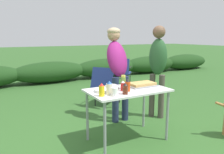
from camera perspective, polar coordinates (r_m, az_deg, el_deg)
ground_plane at (r=3.25m, az=3.94°, el=-16.02°), size 60.00×60.00×0.00m
shrub_hedge at (r=7.23m, az=-15.80°, el=1.26°), size 14.40×0.90×0.66m
folding_table at (r=3.01m, az=4.10°, el=-4.65°), size 1.10×0.64×0.74m
food_tray at (r=3.19m, az=7.85°, el=-1.95°), size 0.41×0.25×0.06m
plate_stack at (r=2.85m, az=-2.51°, el=-3.55°), size 0.21×0.21×0.03m
mixing_bowl at (r=3.02m, az=0.02°, el=-2.44°), size 0.20×0.20×0.06m
paper_cup_stack at (r=2.64m, az=0.71°, el=-3.89°), size 0.08×0.08×0.10m
relish_jar at (r=3.01m, az=2.98°, el=-1.31°), size 0.06×0.06×0.19m
mayo_bottle at (r=2.71m, az=-0.71°, el=-2.85°), size 0.08×0.08×0.17m
ketchup_bottle at (r=2.91m, az=2.87°, el=-2.29°), size 0.06×0.06×0.13m
bbq_sauce_bottle at (r=2.72m, az=3.49°, el=-3.13°), size 0.07×0.07×0.14m
hot_sauce_bottle at (r=2.87m, az=4.11°, el=-2.20°), size 0.07×0.07×0.17m
mustard_bottle at (r=2.63m, az=-2.72°, el=-3.38°), size 0.07×0.07×0.16m
standing_person_in_red_jacket at (r=3.74m, az=1.36°, el=3.69°), size 0.36×0.47×1.60m
standing_person_with_beanie at (r=3.91m, az=11.89°, el=3.77°), size 0.36×0.39×1.63m
camp_chair_green_behind_table at (r=6.33m, az=2.61°, el=1.65°), size 0.74×0.75×0.83m
camp_chair_near_hedge at (r=4.57m, az=-1.72°, el=-1.86°), size 0.75×0.73×0.83m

